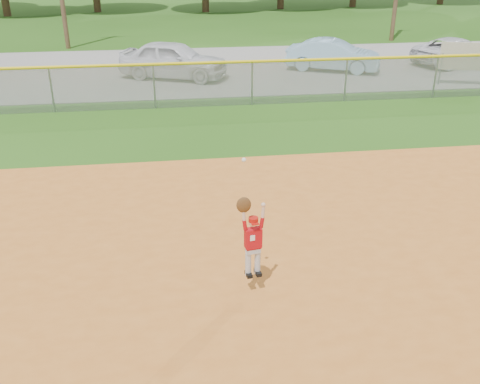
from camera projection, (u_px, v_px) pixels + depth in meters
name	position (u px, v px, depth m)	size (l,w,h in m)	color
ground	(338.00, 256.00, 9.71)	(120.00, 120.00, 0.00)	#255112
clay_infield	(407.00, 376.00, 7.01)	(24.00, 16.00, 0.04)	#BF6722
parking_strip	(231.00, 68.00, 24.04)	(44.00, 10.00, 0.03)	gray
car_white_a	(173.00, 60.00, 21.87)	(1.78, 4.41, 1.50)	silver
car_blue	(333.00, 55.00, 23.20)	(1.40, 4.00, 1.32)	#8EBAD3
car_white_b	(456.00, 51.00, 24.42)	(1.98, 4.30, 1.20)	silver
sponsor_sign	(465.00, 58.00, 20.61)	(1.82, 0.61, 1.68)	gray
outfield_fence	(252.00, 80.00, 18.30)	(40.06, 0.10, 1.55)	gray
ballplayer	(252.00, 237.00, 8.28)	(0.47, 0.22, 2.03)	silver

